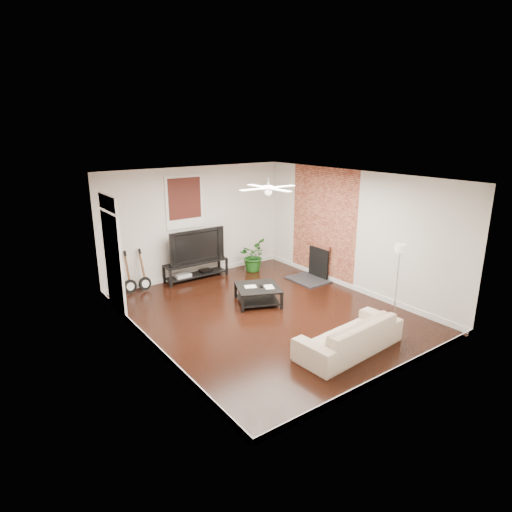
{
  "coord_description": "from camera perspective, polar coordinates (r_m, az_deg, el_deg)",
  "views": [
    {
      "loc": [
        -4.98,
        -6.5,
        3.69
      ],
      "look_at": [
        0.0,
        0.4,
        1.15
      ],
      "focal_mm": 30.08,
      "sensor_mm": 36.0,
      "label": 1
    }
  ],
  "objects": [
    {
      "name": "brick_accent",
      "position": [
        10.82,
        8.88,
        4.22
      ],
      "size": [
        0.02,
        2.2,
        2.8
      ],
      "primitive_type": "cube",
      "color": "brown",
      "rests_on": "floor"
    },
    {
      "name": "fireplace",
      "position": [
        10.87,
        7.57,
        -0.81
      ],
      "size": [
        0.8,
        1.1,
        0.92
      ],
      "primitive_type": "cube",
      "color": "black",
      "rests_on": "floor"
    },
    {
      "name": "room",
      "position": [
        8.5,
        1.58,
        0.99
      ],
      "size": [
        5.01,
        6.01,
        2.81
      ],
      "color": "black",
      "rests_on": "ground"
    },
    {
      "name": "door_left",
      "position": [
        9.1,
        -18.4,
        0.2
      ],
      "size": [
        0.08,
        1.0,
        2.5
      ],
      "primitive_type": "cube",
      "color": "white",
      "rests_on": "wall_left"
    },
    {
      "name": "coffee_table",
      "position": [
        9.42,
        0.26,
        -5.18
      ],
      "size": [
        1.19,
        1.19,
        0.38
      ],
      "primitive_type": "cube",
      "rotation": [
        0.0,
        0.0,
        -0.41
      ],
      "color": "black",
      "rests_on": "floor"
    },
    {
      "name": "guitar_right",
      "position": [
        10.33,
        -14.67,
        -1.88
      ],
      "size": [
        0.35,
        0.28,
        1.01
      ],
      "primitive_type": null,
      "rotation": [
        0.0,
        0.0,
        0.2
      ],
      "color": "black",
      "rests_on": "floor"
    },
    {
      "name": "sofa",
      "position": [
        7.64,
        12.32,
        -10.15
      ],
      "size": [
        2.1,
        0.94,
        0.6
      ],
      "primitive_type": "imported",
      "rotation": [
        0.0,
        0.0,
        3.21
      ],
      "color": "tan",
      "rests_on": "floor"
    },
    {
      "name": "guitar_left",
      "position": [
        10.25,
        -16.55,
        -2.18
      ],
      "size": [
        0.33,
        0.25,
        1.01
      ],
      "primitive_type": null,
      "rotation": [
        0.0,
        0.0,
        0.09
      ],
      "color": "black",
      "rests_on": "floor"
    },
    {
      "name": "tv",
      "position": [
        10.84,
        -8.16,
        1.45
      ],
      "size": [
        1.47,
        0.19,
        0.85
      ],
      "primitive_type": "imported",
      "color": "black",
      "rests_on": "tv_stand"
    },
    {
      "name": "window_back",
      "position": [
        10.7,
        -9.47,
        7.05
      ],
      "size": [
        1.0,
        0.06,
        1.3
      ],
      "primitive_type": "cube",
      "color": "#3E1A11",
      "rests_on": "wall_back"
    },
    {
      "name": "ceiling_fan",
      "position": [
        8.26,
        1.65,
        9.03
      ],
      "size": [
        1.24,
        1.24,
        0.32
      ],
      "primitive_type": null,
      "color": "white",
      "rests_on": "ceiling"
    },
    {
      "name": "tv_stand",
      "position": [
        11.01,
        -7.97,
        -1.85
      ],
      "size": [
        1.65,
        0.44,
        0.46
      ],
      "primitive_type": "cube",
      "color": "black",
      "rests_on": "floor"
    },
    {
      "name": "potted_plant",
      "position": [
        11.46,
        -0.5,
        0.06
      ],
      "size": [
        0.99,
        1.0,
        0.84
      ],
      "primitive_type": "imported",
      "rotation": [
        0.0,
        0.0,
        0.83
      ],
      "color": "#1C5618",
      "rests_on": "floor"
    },
    {
      "name": "floor_lamp",
      "position": [
        8.47,
        18.21,
        -3.94
      ],
      "size": [
        0.29,
        0.29,
        1.67
      ],
      "primitive_type": null,
      "rotation": [
        0.0,
        0.0,
        0.07
      ],
      "color": "silver",
      "rests_on": "floor"
    }
  ]
}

